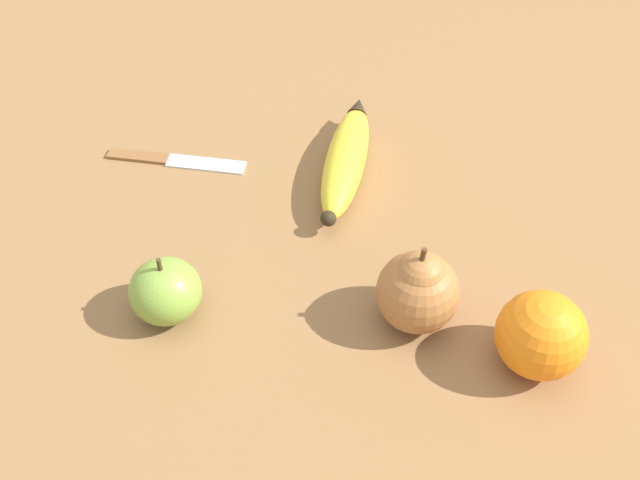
{
  "coord_description": "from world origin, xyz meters",
  "views": [
    {
      "loc": [
        -0.44,
        0.33,
        0.57
      ],
      "look_at": [
        -0.02,
        0.03,
        0.03
      ],
      "focal_mm": 42.0,
      "sensor_mm": 36.0,
      "label": 1
    }
  ],
  "objects_px": {
    "orange": "(541,335)",
    "banana": "(346,159)",
    "pear": "(419,289)",
    "apple": "(165,291)",
    "paring_knife": "(171,159)"
  },
  "relations": [
    {
      "from": "banana",
      "to": "pear",
      "type": "distance_m",
      "value": 0.22
    },
    {
      "from": "banana",
      "to": "orange",
      "type": "height_order",
      "value": "orange"
    },
    {
      "from": "apple",
      "to": "paring_knife",
      "type": "relative_size",
      "value": 0.57
    },
    {
      "from": "orange",
      "to": "banana",
      "type": "bearing_deg",
      "value": -3.1
    },
    {
      "from": "pear",
      "to": "apple",
      "type": "relative_size",
      "value": 1.3
    },
    {
      "from": "banana",
      "to": "orange",
      "type": "bearing_deg",
      "value": -137.08
    },
    {
      "from": "orange",
      "to": "apple",
      "type": "bearing_deg",
      "value": 45.02
    },
    {
      "from": "banana",
      "to": "pear",
      "type": "height_order",
      "value": "pear"
    },
    {
      "from": "orange",
      "to": "pear",
      "type": "xyz_separation_m",
      "value": [
        0.1,
        0.05,
        0.0
      ]
    },
    {
      "from": "banana",
      "to": "orange",
      "type": "xyz_separation_m",
      "value": [
        -0.31,
        0.02,
        0.02
      ]
    },
    {
      "from": "pear",
      "to": "paring_knife",
      "type": "xyz_separation_m",
      "value": [
        0.34,
        0.08,
        -0.04
      ]
    },
    {
      "from": "pear",
      "to": "orange",
      "type": "bearing_deg",
      "value": -151.59
    },
    {
      "from": "banana",
      "to": "pear",
      "type": "xyz_separation_m",
      "value": [
        -0.21,
        0.07,
        0.02
      ]
    },
    {
      "from": "orange",
      "to": "pear",
      "type": "distance_m",
      "value": 0.11
    },
    {
      "from": "apple",
      "to": "paring_knife",
      "type": "distance_m",
      "value": 0.23
    }
  ]
}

